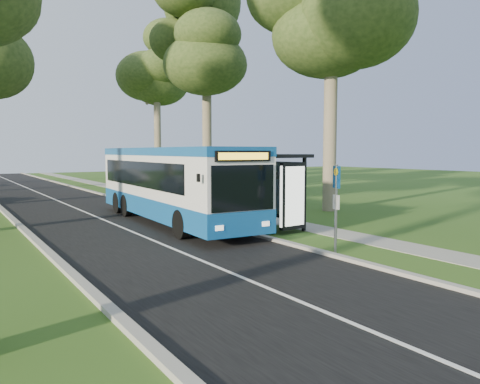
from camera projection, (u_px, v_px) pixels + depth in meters
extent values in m
plane|color=#325A1C|center=(288.00, 245.00, 15.55)|extent=(120.00, 120.00, 0.00)
cube|color=black|center=(97.00, 217.00, 22.04)|extent=(7.00, 100.00, 0.02)
cube|color=#9E9B93|center=(166.00, 211.00, 23.92)|extent=(0.25, 100.00, 0.12)
cube|color=#9E9B93|center=(16.00, 222.00, 20.15)|extent=(0.25, 100.00, 0.12)
cube|color=white|center=(97.00, 217.00, 22.04)|extent=(0.12, 100.00, 0.00)
cube|color=gray|center=(217.00, 208.00, 25.54)|extent=(1.50, 100.00, 0.02)
cube|color=white|center=(171.00, 181.00, 20.31)|extent=(3.10, 12.37, 2.91)
cube|color=#104F97|center=(172.00, 205.00, 20.40)|extent=(3.13, 12.40, 0.82)
cube|color=#104F97|center=(171.00, 152.00, 20.20)|extent=(3.13, 12.40, 0.33)
cube|color=black|center=(250.00, 188.00, 15.14)|extent=(2.30, 0.15, 1.48)
cube|color=yellow|center=(251.00, 156.00, 15.02)|extent=(1.84, 0.10, 0.22)
cube|color=black|center=(249.00, 231.00, 15.33)|extent=(2.46, 0.23, 0.31)
cylinder|color=black|center=(186.00, 224.00, 16.63)|extent=(0.33, 1.08, 1.06)
cylinder|color=black|center=(241.00, 219.00, 17.88)|extent=(0.33, 1.08, 1.06)
cylinder|color=black|center=(119.00, 204.00, 22.80)|extent=(0.33, 1.08, 1.06)
cylinder|color=black|center=(163.00, 202.00, 24.05)|extent=(0.33, 1.08, 1.06)
cylinder|color=gray|center=(336.00, 209.00, 14.25)|extent=(0.09, 0.09, 2.72)
cube|color=navy|center=(337.00, 177.00, 14.16)|extent=(0.14, 0.38, 0.67)
cylinder|color=yellow|center=(336.00, 172.00, 14.13)|extent=(0.08, 0.24, 0.24)
cube|color=white|center=(336.00, 202.00, 14.23)|extent=(0.13, 0.33, 0.44)
cube|color=black|center=(303.00, 195.00, 18.09)|extent=(0.12, 0.12, 2.87)
cube|color=black|center=(259.00, 190.00, 20.56)|extent=(0.12, 0.12, 2.87)
cube|color=black|center=(266.00, 156.00, 18.81)|extent=(2.15, 3.63, 0.14)
cube|color=silver|center=(282.00, 189.00, 19.36)|extent=(0.26, 2.92, 2.30)
cube|color=black|center=(291.00, 196.00, 17.59)|extent=(1.22, 0.27, 2.53)
cube|color=white|center=(292.00, 196.00, 17.52)|extent=(0.98, 0.09, 2.24)
cube|color=black|center=(268.00, 214.00, 19.49)|extent=(0.59, 2.09, 0.07)
cylinder|color=black|center=(268.00, 223.00, 17.61)|extent=(0.46, 0.46, 0.83)
cylinder|color=black|center=(268.00, 212.00, 17.57)|extent=(0.50, 0.50, 0.05)
cylinder|color=#7A6B56|center=(331.00, 103.00, 24.13)|extent=(0.68, 0.68, 11.26)
cylinder|color=#7A6B56|center=(207.00, 119.00, 33.82)|extent=(0.67, 0.67, 10.95)
ellipsoid|color=#294018|center=(206.00, 37.00, 33.31)|extent=(5.20, 5.20, 7.51)
cylinder|color=#7A6B56|center=(157.00, 129.00, 44.54)|extent=(0.66, 0.66, 10.54)
ellipsoid|color=#294018|center=(157.00, 69.00, 44.05)|extent=(5.20, 5.20, 7.23)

